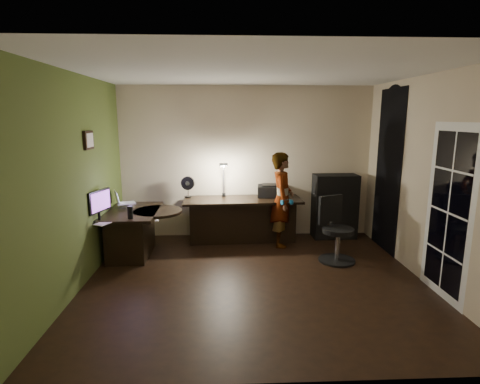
{
  "coord_description": "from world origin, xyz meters",
  "views": [
    {
      "loc": [
        -0.4,
        -4.7,
        2.15
      ],
      "look_at": [
        -0.15,
        1.05,
        1.0
      ],
      "focal_mm": 28.0,
      "sensor_mm": 36.0,
      "label": 1
    }
  ],
  "objects_px": {
    "desk_right": "(242,220)",
    "cabinet": "(335,206)",
    "monitor": "(99,210)",
    "desk_left": "(134,233)",
    "person": "(282,200)",
    "office_chair": "(338,230)"
  },
  "relations": [
    {
      "from": "desk_left",
      "to": "cabinet",
      "type": "bearing_deg",
      "value": 11.25
    },
    {
      "from": "monitor",
      "to": "cabinet",
      "type": "bearing_deg",
      "value": 34.45
    },
    {
      "from": "desk_right",
      "to": "cabinet",
      "type": "bearing_deg",
      "value": 2.62
    },
    {
      "from": "cabinet",
      "to": "office_chair",
      "type": "distance_m",
      "value": 1.21
    },
    {
      "from": "person",
      "to": "desk_right",
      "type": "bearing_deg",
      "value": 79.46
    },
    {
      "from": "desk_right",
      "to": "person",
      "type": "bearing_deg",
      "value": -22.53
    },
    {
      "from": "office_chair",
      "to": "person",
      "type": "xyz_separation_m",
      "value": [
        -0.73,
        0.78,
        0.3
      ]
    },
    {
      "from": "desk_left",
      "to": "desk_right",
      "type": "height_order",
      "value": "desk_right"
    },
    {
      "from": "desk_left",
      "to": "monitor",
      "type": "relative_size",
      "value": 2.55
    },
    {
      "from": "desk_right",
      "to": "monitor",
      "type": "height_order",
      "value": "monitor"
    },
    {
      "from": "cabinet",
      "to": "office_chair",
      "type": "xyz_separation_m",
      "value": [
        -0.29,
        -1.17,
        -0.09
      ]
    },
    {
      "from": "desk_left",
      "to": "desk_right",
      "type": "distance_m",
      "value": 1.84
    },
    {
      "from": "monitor",
      "to": "office_chair",
      "type": "distance_m",
      "value": 3.51
    },
    {
      "from": "desk_left",
      "to": "person",
      "type": "relative_size",
      "value": 0.78
    },
    {
      "from": "desk_right",
      "to": "monitor",
      "type": "distance_m",
      "value": 2.42
    },
    {
      "from": "office_chair",
      "to": "person",
      "type": "distance_m",
      "value": 1.11
    },
    {
      "from": "desk_right",
      "to": "cabinet",
      "type": "height_order",
      "value": "cabinet"
    },
    {
      "from": "monitor",
      "to": "person",
      "type": "relative_size",
      "value": 0.31
    },
    {
      "from": "monitor",
      "to": "person",
      "type": "height_order",
      "value": "person"
    },
    {
      "from": "cabinet",
      "to": "monitor",
      "type": "height_order",
      "value": "cabinet"
    },
    {
      "from": "cabinet",
      "to": "person",
      "type": "relative_size",
      "value": 0.73
    },
    {
      "from": "monitor",
      "to": "office_chair",
      "type": "height_order",
      "value": "monitor"
    }
  ]
}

